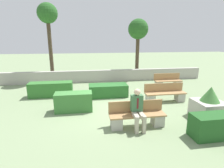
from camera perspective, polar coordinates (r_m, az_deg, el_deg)
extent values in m
plane|color=gray|center=(7.71, -0.99, -7.48)|extent=(60.00, 60.00, 0.00)
cube|color=#ADA89E|center=(12.15, -4.08, 2.66)|extent=(14.83, 0.30, 0.80)
cube|color=#A37A4C|center=(5.98, 8.33, -10.00)|extent=(1.90, 0.44, 0.05)
cube|color=#A37A4C|center=(6.11, 7.74, -7.16)|extent=(1.90, 0.04, 0.40)
cube|color=#ADA89E|center=(5.92, 1.41, -12.50)|extent=(0.36, 0.40, 0.39)
cube|color=#ADA89E|center=(6.31, 14.63, -11.20)|extent=(0.36, 0.40, 0.39)
cube|color=#A37A4C|center=(8.56, 17.07, -2.89)|extent=(1.93, 0.44, 0.05)
cube|color=#A37A4C|center=(8.71, 16.50, -1.02)|extent=(1.93, 0.05, 0.40)
cube|color=#ADA89E|center=(8.34, 12.39, -4.64)|extent=(0.36, 0.40, 0.39)
cube|color=#ADA89E|center=(8.97, 21.22, -3.96)|extent=(0.36, 0.40, 0.39)
cube|color=#A37A4C|center=(11.12, 17.89, 0.99)|extent=(1.68, 0.44, 0.05)
cube|color=#A37A4C|center=(11.29, 17.44, 2.38)|extent=(1.68, 0.04, 0.40)
cube|color=#ADA89E|center=(10.92, 14.95, -0.24)|extent=(0.36, 0.40, 0.39)
cube|color=#ADA89E|center=(11.46, 20.53, 0.00)|extent=(0.36, 0.40, 0.39)
cube|color=#B2A893|center=(5.73, 7.67, -10.15)|extent=(0.14, 0.46, 0.13)
cube|color=#B2A893|center=(5.78, 9.60, -9.97)|extent=(0.14, 0.46, 0.13)
cube|color=#B2A893|center=(5.62, 8.06, -13.18)|extent=(0.11, 0.11, 0.57)
cube|color=#B2A893|center=(5.69, 10.44, -12.92)|extent=(0.11, 0.11, 0.57)
cube|color=#3D6B42|center=(5.84, 8.06, -6.11)|extent=(0.38, 0.22, 0.54)
sphere|color=beige|center=(5.70, 8.25, -2.63)|extent=(0.21, 0.21, 0.21)
cube|color=maroon|center=(5.73, 8.40, -6.33)|extent=(0.06, 0.01, 0.35)
cube|color=#3D7A38|center=(7.36, -12.37, -5.68)|extent=(1.49, 0.63, 0.78)
cube|color=#235623|center=(6.13, 29.72, -11.84)|extent=(1.20, 0.61, 0.72)
cube|color=#286028|center=(9.01, -1.27, -2.08)|extent=(1.96, 0.84, 0.62)
cube|color=#33702D|center=(9.52, -19.27, -1.64)|extent=(2.15, 0.67, 0.74)
cube|color=#ADA89E|center=(7.44, 28.91, -7.41)|extent=(1.01, 1.01, 0.68)
cone|color=#47843D|center=(7.25, 29.50, -2.89)|extent=(0.68, 0.68, 0.55)
cylinder|color=#473828|center=(12.73, -19.39, 10.03)|extent=(0.25, 0.25, 4.14)
sphere|color=#285B23|center=(12.80, -20.36, 20.89)|extent=(1.30, 1.30, 1.30)
cylinder|color=#473828|center=(13.23, 8.23, 8.73)|extent=(0.26, 0.26, 3.17)
sphere|color=#285B23|center=(13.19, 8.55, 17.33)|extent=(1.43, 1.43, 1.43)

